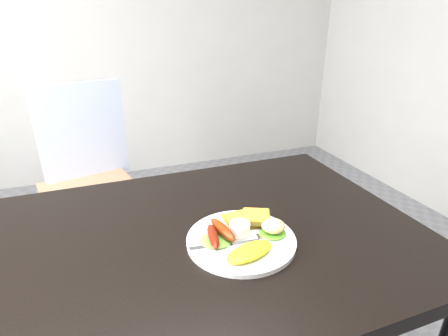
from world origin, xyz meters
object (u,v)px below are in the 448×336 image
object	(u,v)px
dining_chair	(91,194)
plate	(241,240)
dining_table	(191,242)
person	(69,155)

from	to	relation	value
dining_chair	plate	distance (m)	1.14
dining_table	dining_chair	size ratio (longest dim) A/B	2.75
dining_table	dining_chair	world-z (taller)	dining_table
dining_table	plate	xyz separation A→B (m)	(0.11, -0.07, 0.03)
dining_chair	plate	xyz separation A→B (m)	(0.37, -1.03, 0.31)
dining_table	person	distance (m)	0.68
plate	dining_table	bearing A→B (deg)	146.69
dining_chair	plate	size ratio (longest dim) A/B	1.62
person	plate	bearing A→B (deg)	110.41
dining_table	dining_chair	distance (m)	1.03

